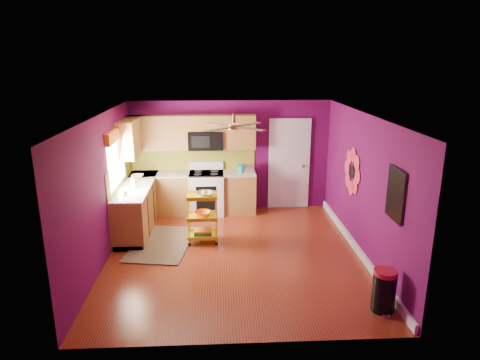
{
  "coord_description": "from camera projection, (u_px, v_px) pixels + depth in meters",
  "views": [
    {
      "loc": [
        -0.27,
        -7.03,
        3.42
      ],
      "look_at": [
        0.11,
        0.4,
        1.27
      ],
      "focal_mm": 32.0,
      "sensor_mm": 36.0,
      "label": 1
    }
  ],
  "objects": [
    {
      "name": "left_window",
      "position": [
        116.0,
        149.0,
        8.12
      ],
      "size": [
        0.08,
        1.35,
        1.08
      ],
      "color": "white",
      "rests_on": "ground"
    },
    {
      "name": "soap_bottle_a",
      "position": [
        133.0,
        183.0,
        8.39
      ],
      "size": [
        0.09,
        0.09,
        0.19
      ],
      "primitive_type": "imported",
      "color": "#EA3F72",
      "rests_on": "lower_cabinets"
    },
    {
      "name": "right_wall_art",
      "position": [
        370.0,
        181.0,
        7.09
      ],
      "size": [
        0.04,
        2.74,
        1.04
      ],
      "color": "black",
      "rests_on": "ground"
    },
    {
      "name": "trash_can",
      "position": [
        384.0,
        291.0,
        5.91
      ],
      "size": [
        0.36,
        0.38,
        0.62
      ],
      "color": "black",
      "rests_on": "ground"
    },
    {
      "name": "room_envelope",
      "position": [
        236.0,
        166.0,
        7.25
      ],
      "size": [
        4.54,
        5.04,
        2.52
      ],
      "color": "#580A48",
      "rests_on": "ground"
    },
    {
      "name": "rolling_cart",
      "position": [
        203.0,
        216.0,
        8.08
      ],
      "size": [
        0.57,
        0.42,
        1.03
      ],
      "color": "yellow",
      "rests_on": "ground"
    },
    {
      "name": "lower_cabinets",
      "position": [
        170.0,
        200.0,
        9.26
      ],
      "size": [
        2.81,
        2.31,
        0.94
      ],
      "color": "brown",
      "rests_on": "ground"
    },
    {
      "name": "ground",
      "position": [
        235.0,
        254.0,
        7.7
      ],
      "size": [
        5.0,
        5.0,
        0.0
      ],
      "primitive_type": "plane",
      "color": "maroon",
      "rests_on": "ground"
    },
    {
      "name": "counter_dish",
      "position": [
        137.0,
        176.0,
        9.11
      ],
      "size": [
        0.26,
        0.26,
        0.06
      ],
      "primitive_type": "imported",
      "color": "white",
      "rests_on": "lower_cabinets"
    },
    {
      "name": "counter_cup",
      "position": [
        124.0,
        193.0,
        7.92
      ],
      "size": [
        0.13,
        0.13,
        0.1
      ],
      "primitive_type": "imported",
      "color": "white",
      "rests_on": "lower_cabinets"
    },
    {
      "name": "toaster",
      "position": [
        249.0,
        168.0,
        9.55
      ],
      "size": [
        0.22,
        0.15,
        0.18
      ],
      "primitive_type": "cube",
      "color": "beige",
      "rests_on": "lower_cabinets"
    },
    {
      "name": "teal_kettle",
      "position": [
        241.0,
        169.0,
        9.54
      ],
      "size": [
        0.18,
        0.18,
        0.21
      ],
      "color": "teal",
      "rests_on": "lower_cabinets"
    },
    {
      "name": "upper_cabinetry",
      "position": [
        173.0,
        135.0,
        9.23
      ],
      "size": [
        2.8,
        2.3,
        1.26
      ],
      "color": "brown",
      "rests_on": "ground"
    },
    {
      "name": "soap_bottle_b",
      "position": [
        133.0,
        179.0,
        8.71
      ],
      "size": [
        0.13,
        0.13,
        0.17
      ],
      "primitive_type": "imported",
      "color": "white",
      "rests_on": "lower_cabinets"
    },
    {
      "name": "ceiling_fan",
      "position": [
        234.0,
        126.0,
        7.26
      ],
      "size": [
        1.01,
        1.01,
        0.26
      ],
      "color": "#BF8C3F",
      "rests_on": "ground"
    },
    {
      "name": "electric_range",
      "position": [
        207.0,
        192.0,
        9.62
      ],
      "size": [
        0.76,
        0.66,
        1.13
      ],
      "color": "white",
      "rests_on": "ground"
    },
    {
      "name": "shag_rug",
      "position": [
        162.0,
        244.0,
        8.11
      ],
      "size": [
        1.29,
        1.83,
        0.02
      ],
      "primitive_type": "cube",
      "rotation": [
        0.0,
        0.0,
        -0.16
      ],
      "color": "black",
      "rests_on": "ground"
    },
    {
      "name": "panel_door",
      "position": [
        289.0,
        165.0,
        9.85
      ],
      "size": [
        0.95,
        0.11,
        2.15
      ],
      "color": "white",
      "rests_on": "ground"
    }
  ]
}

